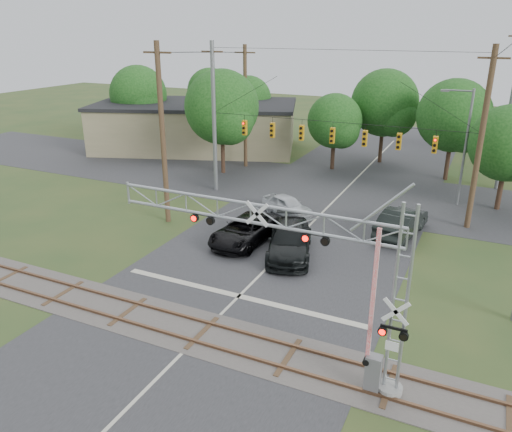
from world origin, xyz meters
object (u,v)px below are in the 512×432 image
at_px(streetlight, 464,142).
at_px(crossing_gantry, 305,263).
at_px(traffic_signal_span, 345,131).
at_px(pickup_black, 245,231).
at_px(car_dark, 290,241).
at_px(sedan_silver, 287,205).
at_px(commercial_building, 196,126).

bearing_deg(streetlight, crossing_gantry, -99.15).
bearing_deg(traffic_signal_span, pickup_black, -112.88).
bearing_deg(car_dark, crossing_gantry, -83.77).
bearing_deg(sedan_silver, pickup_black, -160.90).
xyz_separation_m(traffic_signal_span, car_dark, (-0.44, -8.91, -4.80)).
relative_size(crossing_gantry, traffic_signal_span, 0.60).
bearing_deg(crossing_gantry, sedan_silver, 113.74).
distance_m(crossing_gantry, streetlight, 23.17).
relative_size(pickup_black, car_dark, 0.94).
distance_m(sedan_silver, streetlight, 13.45).
relative_size(sedan_silver, streetlight, 0.48).
bearing_deg(commercial_building, sedan_silver, -61.39).
height_order(car_dark, commercial_building, commercial_building).
xyz_separation_m(crossing_gantry, sedan_silver, (-6.83, 15.53, -3.85)).
xyz_separation_m(car_dark, commercial_building, (-19.18, 20.97, 1.61)).
height_order(traffic_signal_span, commercial_building, traffic_signal_span).
height_order(sedan_silver, commercial_building, commercial_building).
xyz_separation_m(car_dark, sedan_silver, (-2.60, 6.08, -0.17)).
xyz_separation_m(traffic_signal_span, commercial_building, (-19.62, 12.06, -3.19)).
xyz_separation_m(pickup_black, commercial_building, (-16.06, 20.50, 1.70)).
xyz_separation_m(crossing_gantry, car_dark, (-4.23, 9.45, -3.68)).
distance_m(crossing_gantry, sedan_silver, 17.40).
distance_m(traffic_signal_span, car_dark, 10.12).
bearing_deg(crossing_gantry, car_dark, 114.10).
bearing_deg(streetlight, traffic_signal_span, -148.85).
relative_size(traffic_signal_span, streetlight, 2.29).
height_order(pickup_black, car_dark, car_dark).
bearing_deg(pickup_black, commercial_building, 132.12).
height_order(car_dark, sedan_silver, car_dark).
relative_size(traffic_signal_span, sedan_silver, 4.76).
xyz_separation_m(pickup_black, streetlight, (11.03, 12.96, 3.95)).
height_order(crossing_gantry, traffic_signal_span, traffic_signal_span).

